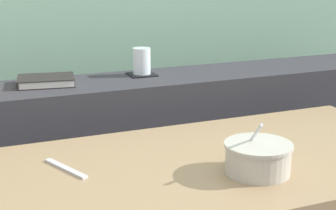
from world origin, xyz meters
TOP-DOWN VIEW (x-y plane):
  - dark_console_ledge at (0.00, 0.55)m, footprint 2.80×0.30m
  - breakfast_table at (0.04, -0.07)m, footprint 1.22×0.64m
  - coaster_square at (0.03, 0.60)m, footprint 0.10×0.10m
  - juice_glass at (0.03, 0.60)m, footprint 0.07×0.07m
  - closed_book at (-0.33, 0.58)m, footprint 0.22×0.17m
  - soup_bowl at (0.06, -0.19)m, footprint 0.17×0.18m
  - fork_utensil at (-0.38, 0.02)m, footprint 0.08×0.16m

SIDE VIEW (x-z plane):
  - dark_console_ledge at x=0.00m, z-range 0.00..0.79m
  - breakfast_table at x=0.04m, z-range 0.24..0.93m
  - fork_utensil at x=-0.38m, z-range 0.69..0.69m
  - soup_bowl at x=0.06m, z-range 0.65..0.80m
  - coaster_square at x=0.03m, z-range 0.79..0.79m
  - closed_book at x=-0.33m, z-range 0.79..0.81m
  - juice_glass at x=0.03m, z-range 0.78..0.88m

